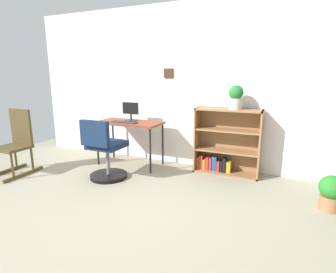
% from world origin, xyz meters
% --- Properties ---
extents(ground_plane, '(6.24, 6.24, 0.00)m').
position_xyz_m(ground_plane, '(0.00, 0.00, 0.00)').
color(ground_plane, gray).
extents(wall_back, '(5.20, 0.12, 2.49)m').
position_xyz_m(wall_back, '(-0.00, 2.15, 1.24)').
color(wall_back, silver).
rests_on(wall_back, ground_plane).
extents(desk, '(1.03, 0.51, 0.71)m').
position_xyz_m(desk, '(-0.56, 1.69, 0.64)').
color(desk, brown).
rests_on(desk, ground_plane).
extents(monitor, '(0.28, 0.20, 0.29)m').
position_xyz_m(monitor, '(-0.59, 1.78, 0.85)').
color(monitor, '#262628').
rests_on(monitor, desk).
extents(keyboard, '(0.42, 0.12, 0.02)m').
position_xyz_m(keyboard, '(-0.59, 1.59, 0.72)').
color(keyboard, '#2E2C37').
rests_on(keyboard, desk).
extents(office_chair, '(0.52, 0.55, 0.86)m').
position_xyz_m(office_chair, '(-0.54, 1.01, 0.37)').
color(office_chair, black).
rests_on(office_chair, ground_plane).
extents(rocking_chair, '(0.42, 0.64, 0.94)m').
position_xyz_m(rocking_chair, '(-1.88, 0.71, 0.47)').
color(rocking_chair, '#4B3B20').
rests_on(rocking_chair, ground_plane).
extents(bookshelf_low, '(0.94, 0.30, 0.96)m').
position_xyz_m(bookshelf_low, '(0.92, 1.96, 0.44)').
color(bookshelf_low, olive).
rests_on(bookshelf_low, ground_plane).
extents(potted_plant_on_shelf, '(0.20, 0.20, 0.33)m').
position_xyz_m(potted_plant_on_shelf, '(1.04, 1.90, 1.13)').
color(potted_plant_on_shelf, '#B7B2A8').
rests_on(potted_plant_on_shelf, bookshelf_low).
extents(potted_plant_floor, '(0.25, 0.25, 0.39)m').
position_xyz_m(potted_plant_floor, '(2.20, 1.26, 0.21)').
color(potted_plant_floor, '#9E6642').
rests_on(potted_plant_floor, ground_plane).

